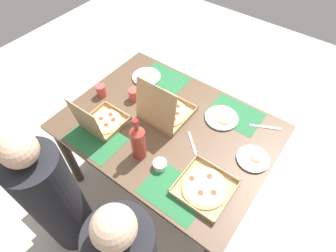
{
  "coord_description": "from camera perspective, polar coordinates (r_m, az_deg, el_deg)",
  "views": [
    {
      "loc": [
        -0.71,
        0.95,
        2.21
      ],
      "look_at": [
        0.0,
        0.0,
        0.76
      ],
      "focal_mm": 29.5,
      "sensor_mm": 36.0,
      "label": 1
    }
  ],
  "objects": [
    {
      "name": "cup_dark",
      "position": [
        2.03,
        -7.08,
        6.49
      ],
      "size": [
        0.08,
        0.08,
        0.09
      ],
      "primitive_type": "cylinder",
      "color": "#BF4742",
      "rests_on": "dining_table"
    },
    {
      "name": "knife_by_far_right",
      "position": [
        1.98,
        19.42,
        -0.2
      ],
      "size": [
        0.2,
        0.11,
        0.0
      ],
      "primitive_type": "cube",
      "rotation": [
        0.0,
        0.0,
        0.47
      ],
      "color": "#B7B7BC",
      "rests_on": "dining_table"
    },
    {
      "name": "diner_right_seat",
      "position": [
        1.96,
        -22.16,
        -13.97
      ],
      "size": [
        0.32,
        0.32,
        1.2
      ],
      "color": "black",
      "rests_on": "ground_plane"
    },
    {
      "name": "pizza_box_corner_left",
      "position": [
        1.89,
        -0.6,
        3.11
      ],
      "size": [
        0.31,
        0.31,
        0.34
      ],
      "color": "tan",
      "rests_on": "dining_table"
    },
    {
      "name": "plate_middle",
      "position": [
        1.94,
        11.06,
        1.62
      ],
      "size": [
        0.23,
        0.23,
        0.03
      ],
      "color": "white",
      "rests_on": "dining_table"
    },
    {
      "name": "pizza_box_center",
      "position": [
        1.9,
        -13.59,
        0.96
      ],
      "size": [
        0.25,
        0.28,
        0.29
      ],
      "color": "tan",
      "rests_on": "dining_table"
    },
    {
      "name": "placemat_near_left",
      "position": [
        2.0,
        13.71,
        2.4
      ],
      "size": [
        0.36,
        0.26,
        0.0
      ],
      "primitive_type": "cube",
      "color": "#236638",
      "rests_on": "dining_table"
    },
    {
      "name": "plate_far_left",
      "position": [
        1.79,
        17.19,
        -6.46
      ],
      "size": [
        0.2,
        0.2,
        0.03
      ],
      "color": "white",
      "rests_on": "dining_table"
    },
    {
      "name": "ground_plane",
      "position": [
        2.51,
        0.0,
        -11.03
      ],
      "size": [
        6.0,
        6.0,
        0.0
      ],
      "primitive_type": "plane",
      "color": "beige"
    },
    {
      "name": "dining_table",
      "position": [
        1.96,
        0.0,
        -2.0
      ],
      "size": [
        1.4,
        1.04,
        0.76
      ],
      "color": "#3F3328",
      "rests_on": "ground_plane"
    },
    {
      "name": "pizza_box_edge_far",
      "position": [
        1.62,
        7.59,
        -12.5
      ],
      "size": [
        0.3,
        0.3,
        0.04
      ],
      "color": "tan",
      "rests_on": "dining_table"
    },
    {
      "name": "placemat_far_right",
      "position": [
        1.87,
        -14.7,
        -2.54
      ],
      "size": [
        0.36,
        0.26,
        0.0
      ],
      "primitive_type": "cube",
      "color": "#236638",
      "rests_on": "dining_table"
    },
    {
      "name": "cup_spare",
      "position": [
        2.1,
        -13.63,
        7.1
      ],
      "size": [
        0.07,
        0.07,
        0.09
      ],
      "primitive_type": "cylinder",
      "color": "#BF4742",
      "rests_on": "dining_table"
    },
    {
      "name": "condiment_bowl",
      "position": [
        1.67,
        -1.67,
        -8.01
      ],
      "size": [
        0.08,
        0.08,
        0.05
      ],
      "primitive_type": "cylinder",
      "color": "white",
      "rests_on": "dining_table"
    },
    {
      "name": "fork_by_near_right",
      "position": [
        1.79,
        5.05,
        -3.55
      ],
      "size": [
        0.15,
        0.14,
        0.0
      ],
      "primitive_type": "cube",
      "rotation": [
        0.0,
        0.0,
        5.55
      ],
      "color": "#B7B7BC",
      "rests_on": "dining_table"
    },
    {
      "name": "placemat_near_right",
      "position": [
        2.21,
        -0.86,
        9.77
      ],
      "size": [
        0.36,
        0.26,
        0.0
      ],
      "primitive_type": "cube",
      "color": "#236638",
      "rests_on": "dining_table"
    },
    {
      "name": "plate_near_left",
      "position": [
        2.22,
        -4.53,
        10.07
      ],
      "size": [
        0.22,
        0.22,
        0.03
      ],
      "color": "white",
      "rests_on": "dining_table"
    },
    {
      "name": "soda_bottle",
      "position": [
        1.64,
        -6.17,
        -3.19
      ],
      "size": [
        0.09,
        0.09,
        0.32
      ],
      "color": "#B2382D",
      "rests_on": "dining_table"
    },
    {
      "name": "placemat_far_left",
      "position": [
        1.61,
        1.2,
        -13.44
      ],
      "size": [
        0.36,
        0.26,
        0.0
      ],
      "primitive_type": "cube",
      "color": "#236638",
      "rests_on": "dining_table"
    }
  ]
}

